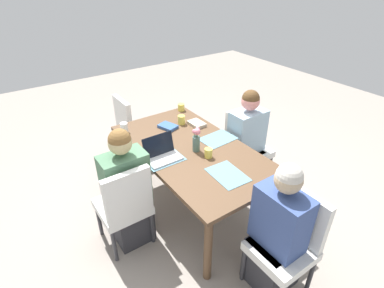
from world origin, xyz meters
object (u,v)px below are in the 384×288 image
object	(u,v)px
flower_vase	(196,139)
coffee_mug_near_right	(181,120)
chair_near_left_near	(125,203)
laptop_near_left_near	(162,154)
book_red_cover	(168,126)
chair_far_left_mid	(245,143)
coffee_mug_centre_right	(208,153)
person_far_left_mid	(246,145)
chair_head_right_left_far	(289,239)
coffee_mug_near_left	(124,128)
coffee_mug_centre_left	(181,107)
dining_table	(192,155)
person_near_left_near	(127,194)
chair_head_left_right_near	(133,126)
book_blue_cover	(197,124)
person_head_right_left_far	(277,236)

from	to	relation	value
flower_vase	coffee_mug_near_right	size ratio (longest dim) A/B	2.51
coffee_mug_near_right	chair_near_left_near	bearing A→B (deg)	-58.77
laptop_near_left_near	book_red_cover	bearing A→B (deg)	143.98
coffee_mug_near_right	chair_far_left_mid	bearing A→B (deg)	54.43
coffee_mug_near_right	coffee_mug_centre_right	bearing A→B (deg)	-13.08
person_far_left_mid	chair_head_right_left_far	bearing A→B (deg)	-29.36
coffee_mug_near_left	coffee_mug_centre_left	size ratio (longest dim) A/B	1.25
dining_table	person_near_left_near	distance (m)	0.75
chair_near_left_near	book_red_cover	distance (m)	1.06
person_far_left_mid	chair_head_left_right_near	distance (m)	1.50
person_near_left_near	book_red_cover	bearing A→B (deg)	125.08
chair_near_left_near	coffee_mug_near_left	bearing A→B (deg)	154.34
person_far_left_mid	coffee_mug_centre_left	world-z (taller)	person_far_left_mid
flower_vase	book_blue_cover	bearing A→B (deg)	144.11
chair_head_left_right_near	coffee_mug_near_left	bearing A→B (deg)	-31.01
chair_near_left_near	coffee_mug_near_right	size ratio (longest dim) A/B	8.98
person_near_left_near	coffee_mug_centre_right	size ratio (longest dim) A/B	12.90
person_near_left_near	coffee_mug_centre_right	xyz separation A→B (m)	(0.20, 0.77, 0.27)
coffee_mug_near_left	coffee_mug_centre_right	world-z (taller)	coffee_mug_near_left
person_far_left_mid	chair_head_right_left_far	distance (m)	1.37
chair_near_left_near	chair_head_left_right_near	xyz separation A→B (m)	(-1.32, 0.70, 0.00)
coffee_mug_near_left	book_red_cover	distance (m)	0.48
person_near_left_near	chair_head_left_right_near	bearing A→B (deg)	152.87
chair_near_left_near	chair_head_right_left_far	world-z (taller)	same
person_near_left_near	book_blue_cover	world-z (taller)	person_near_left_near
chair_far_left_mid	chair_head_left_right_near	distance (m)	1.47
coffee_mug_centre_left	coffee_mug_centre_right	world-z (taller)	coffee_mug_centre_right
person_near_left_near	flower_vase	bearing A→B (deg)	87.28
person_head_right_left_far	coffee_mug_centre_right	size ratio (longest dim) A/B	12.90
chair_far_left_mid	coffee_mug_centre_left	bearing A→B (deg)	-150.76
chair_head_left_right_near	book_blue_cover	distance (m)	0.98
coffee_mug_near_right	coffee_mug_centre_left	size ratio (longest dim) A/B	1.14
person_head_right_left_far	chair_far_left_mid	bearing A→B (deg)	146.30
person_near_left_near	book_red_cover	xyz separation A→B (m)	(-0.53, 0.76, 0.24)
chair_near_left_near	person_near_left_near	size ratio (longest dim) A/B	0.75
chair_near_left_near	person_head_right_left_far	size ratio (longest dim) A/B	0.75
chair_near_left_near	chair_head_left_right_near	size ratio (longest dim) A/B	1.00
person_far_left_mid	chair_head_left_right_near	bearing A→B (deg)	-145.18
person_near_left_near	person_far_left_mid	bearing A→B (deg)	90.76
book_blue_cover	person_near_left_near	bearing A→B (deg)	-70.75
coffee_mug_near_left	book_blue_cover	distance (m)	0.81
chair_near_left_near	coffee_mug_near_left	size ratio (longest dim) A/B	8.22
coffee_mug_near_left	coffee_mug_centre_left	world-z (taller)	coffee_mug_near_left
chair_head_right_left_far	laptop_near_left_near	distance (m)	1.32
person_head_right_left_far	coffee_mug_near_right	size ratio (longest dim) A/B	11.92
person_near_left_near	flower_vase	world-z (taller)	person_near_left_near
chair_head_right_left_far	person_head_right_left_far	distance (m)	0.10
dining_table	flower_vase	world-z (taller)	flower_vase
dining_table	person_far_left_mid	bearing A→B (deg)	89.78
person_near_left_near	chair_far_left_mid	xyz separation A→B (m)	(-0.09, 1.56, -0.03)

